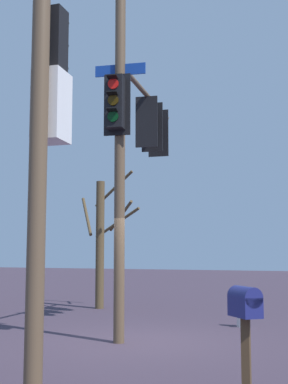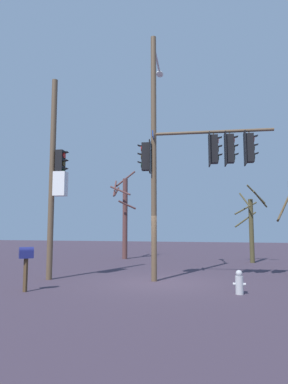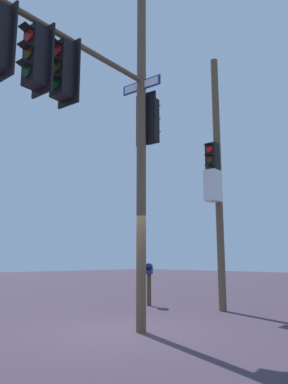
{
  "view_description": "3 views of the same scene",
  "coord_description": "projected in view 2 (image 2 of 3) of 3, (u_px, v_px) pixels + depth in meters",
  "views": [
    {
      "loc": [
        10.08,
        4.05,
        1.83
      ],
      "look_at": [
        -0.12,
        0.08,
        3.07
      ],
      "focal_mm": 48.81,
      "sensor_mm": 36.0,
      "label": 1
    },
    {
      "loc": [
        -2.7,
        12.49,
        1.99
      ],
      "look_at": [
        0.64,
        -0.16,
        3.43
      ],
      "focal_mm": 31.42,
      "sensor_mm": 36.0,
      "label": 2
    },
    {
      "loc": [
        -5.59,
        -6.33,
        1.52
      ],
      "look_at": [
        0.08,
        -0.59,
        2.99
      ],
      "focal_mm": 35.08,
      "sensor_mm": 36.0,
      "label": 3
    }
  ],
  "objects": [
    {
      "name": "ground_plane",
      "position": [
        159.0,
        283.0,
        12.47
      ],
      "size": [
        80.0,
        80.0,
        0.0
      ],
      "primitive_type": "plane",
      "color": "#3D303E"
    },
    {
      "name": "main_signal_pole_assembly",
      "position": [
        184.0,
        146.0,
        13.36
      ],
      "size": [
        5.26,
        3.42,
        9.91
      ],
      "rotation": [
        0.0,
        0.0,
        3.25
      ],
      "color": "brown",
      "rests_on": "ground"
    },
    {
      "name": "secondary_pole_assembly",
      "position": [
        55.0,
        176.0,
        13.67
      ],
      "size": [
        0.78,
        0.45,
        8.23
      ],
      "rotation": [
        0.0,
        0.0,
        3.25
      ],
      "color": "brown",
      "rests_on": "ground"
    },
    {
      "name": "fire_hydrant",
      "position": [
        239.0,
        283.0,
        10.28
      ],
      "size": [
        0.38,
        0.24,
        0.73
      ],
      "color": "#B2B2B7",
      "rests_on": "ground"
    },
    {
      "name": "mailbox",
      "position": [
        26.0,
        256.0,
        10.78
      ],
      "size": [
        0.49,
        0.47,
        1.41
      ],
      "rotation": [
        0.0,
        0.0,
        2.26
      ],
      "color": "#4C3823",
      "rests_on": "ground"
    },
    {
      "name": "bare_tree_behind_pole",
      "position": [
        251.0,
        225.0,
        20.08
      ],
      "size": [
        1.95,
        1.96,
        4.58
      ],
      "color": "#464026",
      "rests_on": "ground"
    },
    {
      "name": "bare_tree_across_street",
      "position": [
        124.0,
        214.0,
        22.76
      ],
      "size": [
        1.77,
        1.79,
        6.09
      ],
      "color": "brown",
      "rests_on": "ground"
    }
  ]
}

